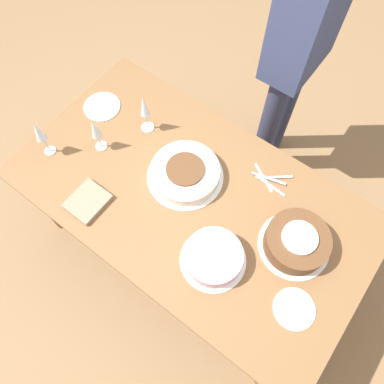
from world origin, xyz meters
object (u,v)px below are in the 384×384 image
cake_back_decorated (213,257)px  wine_glass_extra (39,133)px  wine_glass_far (95,129)px  cake_center_white (185,173)px  cake_front_chocolate (296,242)px  wine_glass_near (144,108)px  person_cutting (306,29)px

cake_back_decorated → wine_glass_extra: wine_glass_extra is taller
wine_glass_far → wine_glass_extra: (0.18, 0.17, 0.02)m
wine_glass_far → cake_back_decorated: bearing=169.9°
cake_center_white → cake_front_chocolate: cake_front_chocolate is taller
wine_glass_far → cake_front_chocolate: bearing=-173.0°
wine_glass_near → wine_glass_far: 0.25m
wine_glass_extra → cake_front_chocolate: bearing=-166.1°
cake_center_white → wine_glass_extra: bearing=24.9°
cake_front_chocolate → wine_glass_far: (1.03, 0.13, 0.09)m
cake_front_chocolate → wine_glass_extra: size_ratio=1.41×
cake_center_white → wine_glass_far: (0.44, 0.12, 0.11)m
cake_center_white → person_cutting: size_ratio=0.21×
wine_glass_extra → cake_back_decorated: bearing=-178.0°
cake_center_white → person_cutting: person_cutting is taller
cake_center_white → wine_glass_near: wine_glass_near is taller
cake_front_chocolate → cake_center_white: bearing=1.0°
person_cutting → cake_center_white: bearing=-7.2°
cake_center_white → wine_glass_near: bearing=-18.8°
cake_front_chocolate → person_cutting: bearing=-58.0°
wine_glass_extra → person_cutting: person_cutting is taller
cake_center_white → cake_back_decorated: bearing=143.5°
cake_center_white → wine_glass_near: size_ratio=1.54×
wine_glass_extra → person_cutting: (-0.72, -1.09, 0.20)m
cake_center_white → wine_glass_extra: 0.70m
cake_front_chocolate → person_cutting: 0.98m
cake_front_chocolate → wine_glass_near: size_ratio=1.32×
cake_front_chocolate → wine_glass_extra: wine_glass_extra is taller
wine_glass_near → wine_glass_far: wine_glass_near is taller
cake_back_decorated → person_cutting: (0.25, -1.06, 0.32)m
wine_glass_extra → cake_center_white: bearing=-155.1°
cake_center_white → person_cutting: bearing=-96.9°
cake_front_chocolate → wine_glass_extra: 1.26m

